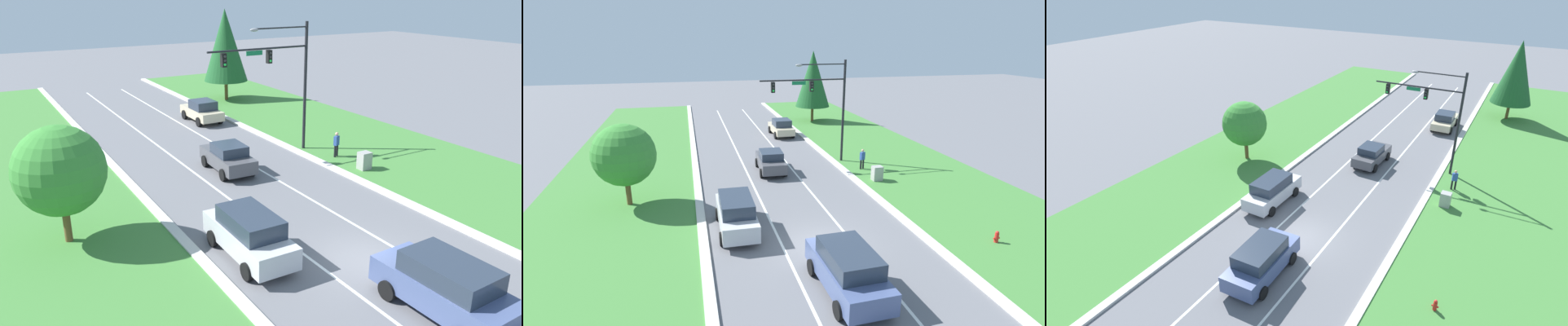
% 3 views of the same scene
% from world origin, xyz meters
% --- Properties ---
extents(ground_plane, '(160.00, 160.00, 0.00)m').
position_xyz_m(ground_plane, '(0.00, 0.00, 0.00)').
color(ground_plane, slate).
extents(curb_strip_right, '(0.50, 90.00, 0.15)m').
position_xyz_m(curb_strip_right, '(5.65, 0.00, 0.07)').
color(curb_strip_right, beige).
rests_on(curb_strip_right, ground_plane).
extents(curb_strip_left, '(0.50, 90.00, 0.15)m').
position_xyz_m(curb_strip_left, '(-5.65, 0.00, 0.07)').
color(curb_strip_left, beige).
rests_on(curb_strip_left, ground_plane).
extents(grass_verge_right, '(10.00, 90.00, 0.08)m').
position_xyz_m(grass_verge_right, '(10.90, 0.00, 0.04)').
color(grass_verge_right, '#427F38').
rests_on(grass_verge_right, ground_plane).
extents(grass_verge_left, '(10.00, 90.00, 0.08)m').
position_xyz_m(grass_verge_left, '(-10.90, 0.00, 0.04)').
color(grass_verge_left, '#427F38').
rests_on(grass_verge_left, ground_plane).
extents(lane_stripe_inner_left, '(0.14, 81.00, 0.01)m').
position_xyz_m(lane_stripe_inner_left, '(-1.80, 0.00, 0.00)').
color(lane_stripe_inner_left, white).
rests_on(lane_stripe_inner_left, ground_plane).
extents(lane_stripe_inner_right, '(0.14, 81.00, 0.01)m').
position_xyz_m(lane_stripe_inner_right, '(1.80, 0.00, 0.00)').
color(lane_stripe_inner_right, white).
rests_on(lane_stripe_inner_right, ground_plane).
extents(traffic_signal_mast, '(6.97, 0.41, 8.35)m').
position_xyz_m(traffic_signal_mast, '(4.49, 13.41, 5.50)').
color(traffic_signal_mast, black).
rests_on(traffic_signal_mast, ground_plane).
extents(slate_blue_suv, '(2.33, 4.99, 2.01)m').
position_xyz_m(slate_blue_suv, '(-0.08, -3.88, 1.04)').
color(slate_blue_suv, '#475684').
rests_on(slate_blue_suv, ground_plane).
extents(silver_suv, '(2.12, 4.94, 1.97)m').
position_xyz_m(silver_suv, '(-3.81, 2.72, 1.02)').
color(silver_suv, silver).
rests_on(silver_suv, ground_plane).
extents(champagne_sedan, '(2.11, 4.56, 1.77)m').
position_xyz_m(champagne_sedan, '(3.60, 23.65, 0.89)').
color(champagne_sedan, beige).
rests_on(champagne_sedan, ground_plane).
extents(graphite_sedan, '(2.19, 4.48, 1.72)m').
position_xyz_m(graphite_sedan, '(0.05, 12.13, 0.87)').
color(graphite_sedan, '#4C4C51').
rests_on(graphite_sedan, ground_plane).
extents(utility_cabinet, '(0.70, 0.60, 1.13)m').
position_xyz_m(utility_cabinet, '(7.11, 8.17, 0.56)').
color(utility_cabinet, '#9E9E99').
rests_on(utility_cabinet, ground_plane).
extents(pedestrian, '(0.43, 0.34, 1.69)m').
position_xyz_m(pedestrian, '(7.14, 10.87, 0.94)').
color(pedestrian, black).
rests_on(pedestrian, ground_plane).
extents(fire_hydrant, '(0.34, 0.20, 0.70)m').
position_xyz_m(fire_hydrant, '(8.85, -1.86, 0.34)').
color(fire_hydrant, red).
rests_on(fire_hydrant, ground_plane).
extents(conifer_near_right_tree, '(4.11, 4.11, 8.49)m').
position_xyz_m(conifer_near_right_tree, '(8.98, 29.94, 5.19)').
color(conifer_near_right_tree, brown).
rests_on(conifer_near_right_tree, ground_plane).
extents(oak_near_left_tree, '(3.79, 3.79, 5.17)m').
position_xyz_m(oak_near_left_tree, '(-9.87, 7.72, 3.27)').
color(oak_near_left_tree, brown).
rests_on(oak_near_left_tree, ground_plane).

